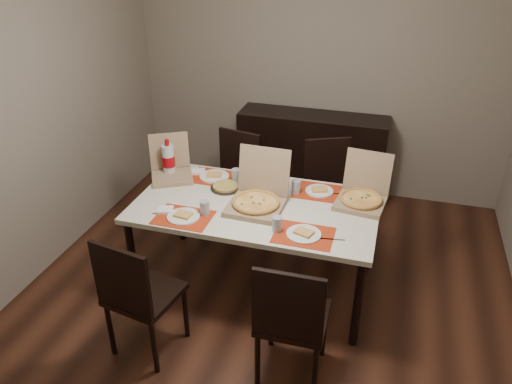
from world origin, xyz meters
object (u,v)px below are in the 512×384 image
dining_table (256,211)px  chair_near_left (137,293)px  dip_bowl (271,189)px  soda_bottle (169,160)px  chair_far_right (328,187)px  chair_near_right (291,318)px  chair_far_left (234,178)px  sideboard (311,156)px  pizza_box_center (257,199)px

dining_table → chair_near_left: size_ratio=1.94×
dip_bowl → soda_bottle: (-0.88, 0.03, 0.12)m
dining_table → soda_bottle: bearing=162.4°
chair_near_left → chair_far_right: same height
dining_table → chair_near_right: (0.47, -0.86, -0.17)m
dining_table → dip_bowl: 0.26m
chair_near_right → chair_far_left: (-0.92, 1.67, 0.00)m
sideboard → soda_bottle: 1.71m
chair_far_right → soda_bottle: (-1.25, -0.61, 0.37)m
chair_near_right → chair_far_right: same height
chair_far_left → soda_bottle: soda_bottle is taller
chair_near_left → pizza_box_center: (0.55, 0.89, 0.30)m
chair_near_left → chair_near_right: same height
chair_far_left → dip_bowl: 0.80m
soda_bottle → chair_near_right: bearing=-40.9°
chair_far_left → pizza_box_center: pizza_box_center is taller
chair_near_right → chair_far_left: same height
chair_far_left → pizza_box_center: bearing=-60.7°
chair_near_left → chair_far_right: bearing=62.2°
chair_near_right → chair_far_left: bearing=119.0°
chair_far_left → dip_bowl: size_ratio=7.71×
chair_near_left → chair_far_left: same height
sideboard → chair_near_right: 2.50m
chair_near_right → sideboard: bearing=98.0°
chair_far_right → dip_bowl: (-0.37, -0.64, 0.25)m
soda_bottle → chair_far_right: bearing=26.1°
chair_far_left → pizza_box_center: size_ratio=2.07×
sideboard → chair_near_right: chair_near_right is taller
sideboard → dip_bowl: size_ratio=12.44×
pizza_box_center → chair_near_left: bearing=-121.6°
dip_bowl → dining_table: bearing=-102.6°
dining_table → soda_bottle: (-0.83, 0.26, 0.20)m
dining_table → soda_bottle: size_ratio=5.76×
chair_far_left → chair_far_right: (0.87, 0.07, 0.00)m
chair_far_left → chair_far_right: bearing=4.5°
sideboard → chair_far_right: chair_far_right is taller
chair_near_right → chair_far_left: size_ratio=1.00×
pizza_box_center → dip_bowl: pizza_box_center is taller
chair_near_right → chair_far_left: 1.91m
chair_near_right → chair_far_right: 1.74m
chair_near_left → pizza_box_center: pizza_box_center is taller
dining_table → chair_far_left: (-0.45, 0.80, -0.17)m
pizza_box_center → chair_far_right: bearing=66.2°
chair_near_right → soda_bottle: bearing=139.1°
chair_near_right → pizza_box_center: (-0.45, 0.83, 0.30)m
chair_near_left → dining_table: bearing=60.3°
chair_far_left → dip_bowl: (0.50, -0.57, 0.25)m
chair_far_left → chair_far_right: size_ratio=1.00×
chair_far_right → soda_bottle: bearing=-153.9°
sideboard → chair_far_right: bearing=-68.2°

